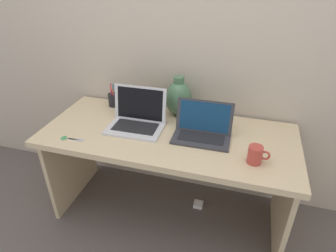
# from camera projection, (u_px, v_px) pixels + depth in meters

# --- Properties ---
(ground_plane) EXTENTS (6.00, 6.00, 0.00)m
(ground_plane) POSITION_uv_depth(u_px,v_px,m) (168.00, 211.00, 2.21)
(ground_plane) COLOR #564C47
(back_wall) EXTENTS (4.40, 0.04, 2.40)m
(back_wall) POSITION_uv_depth(u_px,v_px,m) (184.00, 41.00, 1.92)
(back_wall) COLOR #BCAD99
(back_wall) RESTS_ON ground
(desk) EXTENTS (1.62, 0.70, 0.71)m
(desk) POSITION_uv_depth(u_px,v_px,m) (168.00, 151.00, 1.92)
(desk) COLOR #D1B78C
(desk) RESTS_ON ground
(laptop_left) EXTENTS (0.36, 0.26, 0.25)m
(laptop_left) POSITION_uv_depth(u_px,v_px,m) (138.00, 117.00, 1.89)
(laptop_left) COLOR silver
(laptop_left) RESTS_ON desk
(laptop_right) EXTENTS (0.36, 0.22, 0.22)m
(laptop_right) POSITION_uv_depth(u_px,v_px,m) (203.00, 128.00, 1.78)
(laptop_right) COLOR #333338
(laptop_right) RESTS_ON desk
(green_vase) EXTENTS (0.18, 0.18, 0.28)m
(green_vase) POSITION_uv_depth(u_px,v_px,m) (178.00, 98.00, 2.00)
(green_vase) COLOR #47704C
(green_vase) RESTS_ON desk
(coffee_mug) EXTENTS (0.12, 0.08, 0.10)m
(coffee_mug) POSITION_uv_depth(u_px,v_px,m) (256.00, 155.00, 1.55)
(coffee_mug) COLOR #B23D33
(coffee_mug) RESTS_ON desk
(pen_cup) EXTENTS (0.08, 0.08, 0.17)m
(pen_cup) POSITION_uv_depth(u_px,v_px,m) (113.00, 99.00, 2.16)
(pen_cup) COLOR black
(pen_cup) RESTS_ON desk
(scissors) EXTENTS (0.15, 0.04, 0.01)m
(scissors) POSITION_uv_depth(u_px,v_px,m) (68.00, 139.00, 1.78)
(scissors) COLOR #B7B7BC
(scissors) RESTS_ON desk
(power_brick) EXTENTS (0.07, 0.07, 0.03)m
(power_brick) POSITION_uv_depth(u_px,v_px,m) (198.00, 204.00, 2.25)
(power_brick) COLOR white
(power_brick) RESTS_ON ground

